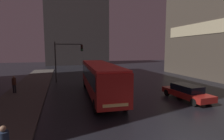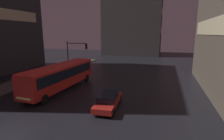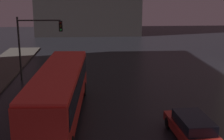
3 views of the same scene
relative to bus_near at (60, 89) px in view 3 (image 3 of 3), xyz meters
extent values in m
cube|color=#AD1E19|center=(0.00, 0.00, -0.17)|extent=(2.98, 11.77, 2.42)
cube|color=black|center=(0.00, 0.00, 0.29)|extent=(2.99, 10.84, 1.10)
cube|color=red|center=(0.00, 0.00, 1.12)|extent=(2.92, 11.53, 0.16)
cylinder|color=black|center=(1.32, 4.37, -1.43)|extent=(0.30, 1.01, 1.00)
cylinder|color=black|center=(-0.88, 4.48, -1.43)|extent=(0.30, 1.01, 1.00)
cube|color=maroon|center=(7.14, -3.37, -1.38)|extent=(2.06, 4.87, 0.50)
cube|color=black|center=(7.14, -3.37, -0.85)|extent=(1.66, 2.71, 0.56)
cylinder|color=black|center=(7.84, -1.64, -1.61)|extent=(0.24, 0.65, 0.64)
cylinder|color=black|center=(6.23, -1.74, -1.61)|extent=(0.24, 0.65, 0.64)
cylinder|color=#2D2D2D|center=(-4.23, 8.76, 0.82)|extent=(0.16, 0.16, 5.50)
cylinder|color=#2D2D2D|center=(-2.44, 8.76, 3.27)|extent=(3.58, 0.12, 0.12)
cube|color=black|center=(-0.65, 8.76, 2.77)|extent=(0.30, 0.24, 0.90)
sphere|color=#390706|center=(-0.65, 8.62, 3.05)|extent=(0.18, 0.18, 0.18)
sphere|color=#3B2B07|center=(-0.65, 8.62, 2.77)|extent=(0.18, 0.18, 0.18)
sphere|color=green|center=(-0.65, 8.62, 2.49)|extent=(0.18, 0.18, 0.18)
camera|label=1|loc=(-3.55, -16.09, 2.54)|focal=28.00mm
camera|label=2|loc=(11.96, -18.03, 4.92)|focal=28.00mm
camera|label=3|loc=(1.98, -17.93, 5.74)|focal=50.00mm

